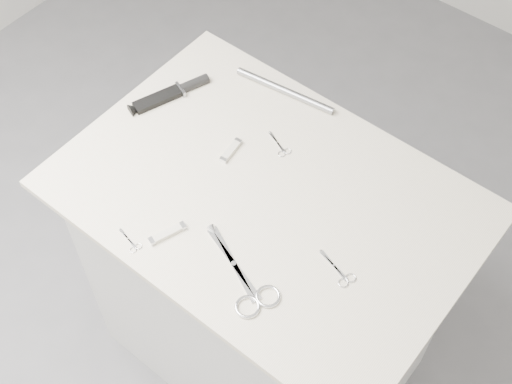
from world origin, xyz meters
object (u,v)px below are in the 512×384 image
Objects in this scene: embroidery_scissors_a at (341,273)px; pocket_knife_b at (167,233)px; tiny_scissors at (131,243)px; large_shears at (249,288)px; plinth at (265,287)px; embroidery_scissors_b at (281,147)px; sheathed_knife at (174,92)px; metal_rail at (285,91)px; pocket_knife_a at (231,151)px.

embroidery_scissors_a is 1.13× the size of pocket_knife_b.
tiny_scissors is 0.80× the size of pocket_knife_b.
tiny_scissors is at bearing -142.88° from large_shears.
plinth is 0.54m from pocket_knife_b.
embroidery_scissors_b is (-0.33, 0.20, -0.00)m from embroidery_scissors_a.
sheathed_knife reaches higher than large_shears.
sheathed_knife is 0.30m from metal_rail.
pocket_knife_a is at bearing -83.13° from sheathed_knife.
embroidery_scissors_a is 1.24× the size of embroidery_scissors_b.
embroidery_scissors_a and embroidery_scissors_b have the same top height.
embroidery_scissors_b is 0.13m from pocket_knife_a.
sheathed_knife is at bearing 165.14° from plinth.
sheathed_knife is at bearing -140.39° from metal_rail.
large_shears reaches higher than embroidery_scissors_a.
pocket_knife_b is 0.53m from metal_rail.
tiny_scissors is at bearing -88.73° from metal_rail.
pocket_knife_a is at bearing 162.60° from plinth.
tiny_scissors is (-0.09, -0.44, -0.00)m from embroidery_scissors_b.
large_shears is 0.24m from pocket_knife_b.
pocket_knife_a is 0.28× the size of metal_rail.
embroidery_scissors_a is 1.30× the size of pocket_knife_a.
tiny_scissors is 0.91× the size of pocket_knife_a.
pocket_knife_a is at bearing -85.83° from metal_rail.
pocket_knife_b is (-0.05, -0.37, 0.00)m from embroidery_scissors_b.
embroidery_scissors_a reaches higher than plinth.
sheathed_knife is 2.64× the size of pocket_knife_a.
sheathed_knife is at bearing 169.53° from large_shears.
tiny_scissors is (-0.42, -0.24, -0.00)m from embroidery_scissors_a.
embroidery_scissors_a is 0.39m from embroidery_scissors_b.
metal_rail reaches higher than tiny_scissors.
sheathed_knife is 0.25m from pocket_knife_a.
large_shears is 3.30× the size of tiny_scissors.
tiny_scissors is 0.35m from pocket_knife_a.
pocket_knife_b reaches higher than large_shears.
large_shears reaches higher than tiny_scissors.
pocket_knife_a reaches higher than large_shears.
embroidery_scissors_b is 0.91× the size of pocket_knife_b.
embroidery_scissors_a is 0.43m from pocket_knife_a.
plinth is 0.54m from embroidery_scissors_a.
pocket_knife_b is (0.29, -0.34, -0.00)m from sheathed_knife.
embroidery_scissors_a is (0.14, 0.16, -0.00)m from large_shears.
tiny_scissors is 0.26× the size of metal_rail.
embroidery_scissors_b is 0.38m from pocket_knife_b.
plinth is at bearing -42.67° from embroidery_scissors_b.
large_shears is 0.21m from embroidery_scissors_a.
sheathed_knife is at bearing 69.10° from pocket_knife_a.
metal_rail is (-0.30, 0.52, 0.01)m from large_shears.
plinth is at bearing -115.08° from pocket_knife_a.
metal_rail is at bearing -3.50° from pocket_knife_a.
pocket_knife_b is at bearing -119.38° from sheathed_knife.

